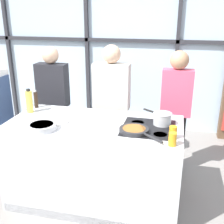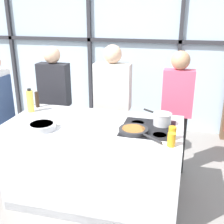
% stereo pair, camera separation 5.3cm
% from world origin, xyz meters
% --- Properties ---
extents(ground_plane, '(18.00, 18.00, 0.00)m').
position_xyz_m(ground_plane, '(0.00, 0.00, 0.00)').
color(ground_plane, gray).
extents(back_window_wall, '(6.40, 0.10, 2.80)m').
position_xyz_m(back_window_wall, '(0.00, 2.23, 1.40)').
color(back_window_wall, silver).
rests_on(back_window_wall, ground_plane).
extents(demo_island, '(1.80, 0.87, 0.92)m').
position_xyz_m(demo_island, '(0.00, -0.00, 0.46)').
color(demo_island, silver).
rests_on(demo_island, ground_plane).
extents(spectator_far_left, '(0.41, 0.22, 1.59)m').
position_xyz_m(spectator_far_left, '(-0.81, 0.79, 0.90)').
color(spectator_far_left, '#47382D').
rests_on(spectator_far_left, ground_plane).
extents(spectator_center_left, '(0.46, 0.23, 1.63)m').
position_xyz_m(spectator_center_left, '(0.00, 0.79, 0.91)').
color(spectator_center_left, black).
rests_on(spectator_center_left, ground_plane).
extents(spectator_center_right, '(0.37, 0.22, 1.58)m').
position_xyz_m(spectator_center_right, '(0.81, 0.79, 0.92)').
color(spectator_center_right, black).
rests_on(spectator_center_right, ground_plane).
extents(frying_pan, '(0.43, 0.38, 0.04)m').
position_xyz_m(frying_pan, '(0.44, -0.13, 0.94)').
color(frying_pan, '#232326').
rests_on(frying_pan, demo_island).
extents(saucepan, '(0.30, 0.25, 0.12)m').
position_xyz_m(saucepan, '(0.68, 0.13, 0.99)').
color(saucepan, silver).
rests_on(saucepan, demo_island).
extents(white_plate, '(0.26, 0.26, 0.01)m').
position_xyz_m(white_plate, '(-0.39, -0.06, 0.93)').
color(white_plate, white).
rests_on(white_plate, demo_island).
extents(mixing_bowl, '(0.28, 0.28, 0.06)m').
position_xyz_m(mixing_bowl, '(-0.44, -0.28, 0.95)').
color(mixing_bowl, silver).
rests_on(mixing_bowl, demo_island).
extents(oil_bottle, '(0.08, 0.08, 0.27)m').
position_xyz_m(oil_bottle, '(-0.80, 0.15, 1.05)').
color(oil_bottle, '#E0CC4C').
rests_on(oil_bottle, demo_island).
extents(pepper_grinder, '(0.05, 0.05, 0.21)m').
position_xyz_m(pepper_grinder, '(-0.81, 0.32, 1.02)').
color(pepper_grinder, '#332319').
rests_on(pepper_grinder, demo_island).
extents(juice_glass_near, '(0.07, 0.07, 0.12)m').
position_xyz_m(juice_glass_near, '(0.80, -0.34, 0.98)').
color(juice_glass_near, orange).
rests_on(juice_glass_near, demo_island).
extents(juice_glass_far, '(0.07, 0.07, 0.12)m').
position_xyz_m(juice_glass_far, '(0.80, -0.20, 0.98)').
color(juice_glass_far, orange).
rests_on(juice_glass_far, demo_island).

